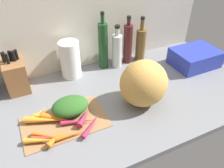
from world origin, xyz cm
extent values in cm
cube|color=slate|center=(0.00, 0.00, -1.50)|extent=(170.00, 80.00, 3.00)
cube|color=beige|center=(0.00, 38.50, 30.00)|extent=(170.00, 3.00, 60.00)
cube|color=#997047|center=(-22.98, -7.00, 0.40)|extent=(39.10, 23.15, 0.80)
cone|color=orange|center=(-29.17, -15.91, 2.16)|extent=(9.76, 8.36, 2.73)
cone|color=orange|center=(-22.86, -17.05, 1.96)|extent=(13.71, 3.43, 2.31)
cone|color=#B2264C|center=(-17.68, -10.90, 1.92)|extent=(15.64, 6.75, 2.24)
cone|color=orange|center=(-32.49, 2.73, 1.81)|extent=(9.86, 7.36, 2.02)
cone|color=orange|center=(-29.20, -2.44, 1.95)|extent=(13.47, 9.67, 2.31)
cone|color=#B2264C|center=(-14.46, -9.79, 2.37)|extent=(10.02, 10.75, 3.15)
cone|color=#B2264C|center=(-12.90, -15.55, 1.90)|extent=(13.10, 11.82, 2.21)
cone|color=orange|center=(-34.73, -14.95, 2.09)|extent=(14.70, 8.26, 2.58)
cone|color=orange|center=(-11.90, 1.79, 2.30)|extent=(12.94, 4.96, 3.01)
cone|color=orange|center=(-32.17, -13.34, 1.83)|extent=(12.61, 10.10, 2.06)
cone|color=red|center=(-33.21, -14.23, 2.02)|extent=(11.81, 6.57, 2.44)
cone|color=orange|center=(-31.82, -3.74, 2.44)|extent=(16.79, 10.55, 3.29)
cone|color=orange|center=(-26.64, -4.95, 2.57)|extent=(12.45, 10.62, 3.54)
ellipsoid|color=#2D6023|center=(-18.53, -2.17, 4.57)|extent=(17.81, 13.70, 7.54)
ellipsoid|color=gold|center=(17.18, -9.73, 11.89)|extent=(24.06, 22.04, 23.78)
cube|color=brown|center=(-38.75, 29.35, 8.75)|extent=(10.94, 15.96, 17.51)
cylinder|color=black|center=(-41.81, 30.32, 20.26)|extent=(2.15, 2.15, 5.50)
cylinder|color=black|center=(-40.28, 27.74, 20.26)|extent=(1.40, 1.40, 5.50)
cylinder|color=black|center=(-38.75, 30.52, 20.26)|extent=(1.66, 1.66, 5.50)
cylinder|color=black|center=(-37.22, 29.58, 20.26)|extent=(2.07, 2.07, 5.50)
cylinder|color=black|center=(-35.69, 30.53, 20.26)|extent=(1.63, 1.63, 5.50)
cylinder|color=white|center=(-8.24, 29.50, 11.00)|extent=(11.56, 11.56, 22.00)
cylinder|color=#19421E|center=(13.14, 30.52, 14.35)|extent=(5.82, 5.82, 28.70)
cylinder|color=#19421E|center=(13.14, 30.52, 31.33)|extent=(2.11, 2.11, 5.26)
cylinder|color=black|center=(13.14, 30.52, 34.75)|extent=(2.43, 2.43, 1.60)
cylinder|color=silver|center=(21.16, 27.63, 10.50)|extent=(6.09, 6.09, 21.00)
cylinder|color=silver|center=(21.16, 27.63, 23.42)|extent=(2.66, 2.66, 4.84)
cylinder|color=black|center=(21.16, 27.63, 26.64)|extent=(3.06, 3.06, 1.60)
cylinder|color=#471919|center=(29.74, 29.61, 12.61)|extent=(5.69, 5.69, 25.23)
cylinder|color=#471919|center=(29.74, 29.61, 27.27)|extent=(2.24, 2.24, 4.09)
cylinder|color=black|center=(29.74, 29.61, 30.11)|extent=(2.57, 2.57, 1.60)
cylinder|color=brown|center=(38.98, 28.96, 10.42)|extent=(6.38, 6.38, 20.84)
cylinder|color=brown|center=(38.98, 28.96, 24.29)|extent=(2.33, 2.33, 6.91)
cylinder|color=black|center=(38.98, 28.96, 28.54)|extent=(2.68, 2.68, 1.60)
cube|color=#2838AD|center=(66.84, 7.49, 5.33)|extent=(28.00, 21.32, 10.66)
camera|label=1|loc=(-34.28, -82.35, 76.40)|focal=35.71mm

